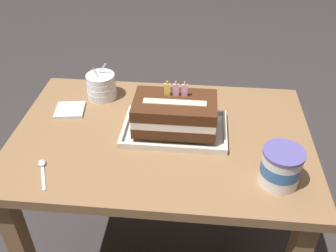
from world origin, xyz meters
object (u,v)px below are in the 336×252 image
object	(u,v)px
birthday_cake	(175,113)
ice_cream_tub	(281,167)
foil_tray	(175,130)
serving_spoon_near_tray	(42,167)
bowl_stack	(101,86)
napkin_pile	(70,110)

from	to	relation	value
birthday_cake	ice_cream_tub	xyz separation A→B (m)	(0.34, -0.22, -0.02)
foil_tray	serving_spoon_near_tray	size ratio (longest dim) A/B	2.73
bowl_stack	napkin_pile	bearing A→B (deg)	-130.54
bowl_stack	ice_cream_tub	xyz separation A→B (m)	(0.65, -0.43, 0.01)
birthday_cake	bowl_stack	distance (m)	0.38
birthday_cake	ice_cream_tub	distance (m)	0.40
bowl_stack	serving_spoon_near_tray	distance (m)	0.45
foil_tray	napkin_pile	xyz separation A→B (m)	(-0.42, 0.09, -0.00)
foil_tray	ice_cream_tub	size ratio (longest dim) A/B	3.00
foil_tray	birthday_cake	xyz separation A→B (m)	(0.00, 0.00, 0.07)
bowl_stack	napkin_pile	size ratio (longest dim) A/B	1.20
serving_spoon_near_tray	napkin_pile	bearing A→B (deg)	91.63
ice_cream_tub	napkin_pile	xyz separation A→B (m)	(-0.75, 0.31, -0.06)
foil_tray	bowl_stack	world-z (taller)	bowl_stack
bowl_stack	napkin_pile	world-z (taller)	bowl_stack
birthday_cake	napkin_pile	world-z (taller)	birthday_cake
serving_spoon_near_tray	napkin_pile	size ratio (longest dim) A/B	1.12
foil_tray	bowl_stack	bearing A→B (deg)	146.75
foil_tray	ice_cream_tub	bearing A→B (deg)	-33.52
ice_cream_tub	birthday_cake	bearing A→B (deg)	146.47
birthday_cake	ice_cream_tub	bearing A→B (deg)	-33.53
serving_spoon_near_tray	bowl_stack	bearing A→B (deg)	78.24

